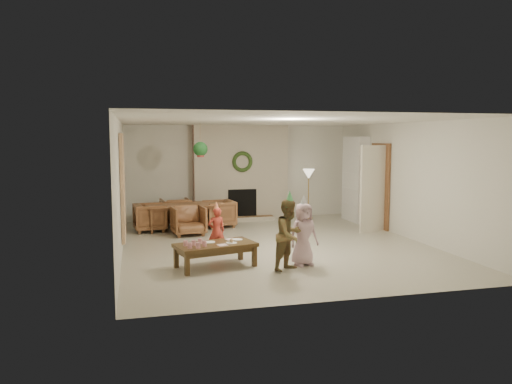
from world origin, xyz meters
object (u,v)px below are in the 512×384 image
object	(u,v)px
dining_table	(182,217)
dining_chair_right	(219,214)
dining_chair_left	(150,217)
coffee_table_top	(215,245)
child_pink	(303,234)
dining_chair_near	(189,220)
child_red	(217,231)
dining_chair_far	(176,211)
child_plaid	(289,235)

from	to	relation	value
dining_table	dining_chair_right	distance (m)	0.93
dining_chair_right	dining_chair_left	bearing A→B (deg)	-90.00
dining_table	coffee_table_top	xyz separation A→B (m)	(0.22, -3.61, 0.08)
coffee_table_top	child_pink	distance (m)	1.50
dining_chair_near	child_red	xyz separation A→B (m)	(0.31, -1.97, 0.11)
dining_chair_near	dining_chair_right	bearing A→B (deg)	38.66
coffee_table_top	dining_chair_near	bearing A→B (deg)	78.98
dining_table	dining_chair_right	size ratio (longest dim) A/B	2.34
dining_chair_near	child_red	world-z (taller)	child_red
dining_chair_left	dining_chair_right	xyz separation A→B (m)	(1.66, 0.19, 0.00)
dining_chair_near	dining_chair_left	xyz separation A→B (m)	(-0.82, 0.65, 0.00)
child_red	coffee_table_top	bearing A→B (deg)	71.71
dining_chair_right	child_red	xyz separation A→B (m)	(-0.53, -2.81, 0.11)
coffee_table_top	dining_chair_far	bearing A→B (deg)	80.22
dining_chair_near	child_plaid	bearing A→B (deg)	-75.42
dining_chair_far	dining_chair_left	bearing A→B (deg)	45.00
child_red	child_plaid	bearing A→B (deg)	117.70
child_pink	coffee_table_top	bearing A→B (deg)	159.34
dining_table	dining_chair_left	world-z (taller)	dining_chair_left
dining_chair_near	child_plaid	xyz separation A→B (m)	(1.29, -3.35, 0.26)
dining_chair_right	child_plaid	xyz separation A→B (m)	(0.45, -4.19, 0.26)
child_red	dining_chair_near	bearing A→B (deg)	-88.66
dining_chair_near	child_plaid	distance (m)	3.60
dining_table	dining_chair_left	xyz separation A→B (m)	(-0.74, -0.08, 0.03)
dining_table	child_red	xyz separation A→B (m)	(0.39, -2.71, 0.14)
dining_chair_left	child_red	xyz separation A→B (m)	(1.13, -2.63, 0.11)
dining_chair_left	coffee_table_top	distance (m)	3.66
dining_chair_far	child_pink	xyz separation A→B (m)	(1.78, -4.58, 0.21)
dining_chair_left	coffee_table_top	xyz separation A→B (m)	(0.96, -3.53, 0.05)
coffee_table_top	child_red	distance (m)	0.92
dining_chair_right	coffee_table_top	xyz separation A→B (m)	(-0.70, -3.71, 0.05)
dining_chair_left	child_plaid	bearing A→B (deg)	-158.69
child_red	child_plaid	distance (m)	1.70
dining_chair_left	coffee_table_top	world-z (taller)	dining_chair_left
dining_chair_near	dining_chair_far	world-z (taller)	same
dining_chair_far	dining_chair_left	distance (m)	1.05
child_plaid	dining_chair_far	bearing A→B (deg)	72.96
dining_chair_far	dining_chair_right	distance (m)	1.19
dining_chair_far	child_pink	size ratio (longest dim) A/B	0.67
dining_chair_left	child_plaid	world-z (taller)	child_plaid
child_red	child_pink	xyz separation A→B (m)	(1.31, -1.14, 0.10)
dining_chair_left	dining_chair_near	bearing A→B (deg)	-135.00
dining_table	child_red	world-z (taller)	child_red
child_red	child_pink	size ratio (longest dim) A/B	0.82
dining_table	coffee_table_top	distance (m)	3.62
dining_chair_far	dining_table	bearing A→B (deg)	90.00
dining_chair_far	dining_chair_right	bearing A→B (deg)	141.34
dining_chair_right	child_pink	xyz separation A→B (m)	(0.78, -3.95, 0.21)
dining_table	child_plaid	bearing A→B (deg)	-77.90
child_plaid	child_pink	xyz separation A→B (m)	(0.33, 0.24, -0.05)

